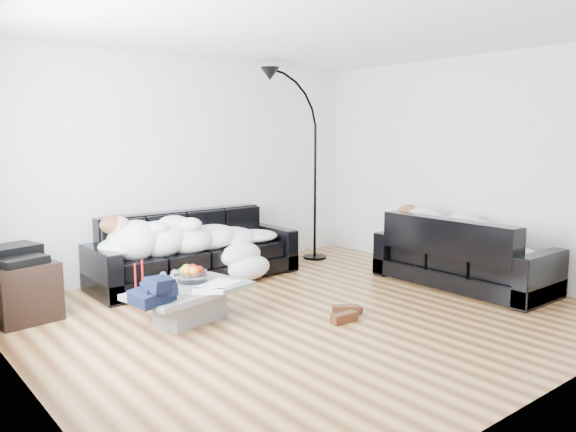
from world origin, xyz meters
TOP-DOWN VIEW (x-y plane):
  - ground at (0.00, 0.00)m, footprint 5.00×5.00m
  - wall_back at (0.00, 2.25)m, footprint 5.00×0.02m
  - wall_left at (-2.50, 0.00)m, footprint 0.02×4.50m
  - wall_right at (2.50, 0.00)m, footprint 0.02×4.50m
  - ceiling at (0.00, 0.00)m, footprint 5.00×5.00m
  - sofa_back at (-0.21, 1.73)m, footprint 2.41×0.83m
  - sofa_right at (2.00, -0.35)m, footprint 0.84×1.95m
  - sleeper_back at (-0.21, 1.68)m, footprint 2.04×0.70m
  - sleeper_right at (2.00, -0.35)m, footprint 0.71×1.67m
  - teal_cushion at (1.94, 0.26)m, footprint 0.42×0.38m
  - coffee_table at (-0.99, 0.49)m, footprint 1.18×0.84m
  - fruit_bowl at (-0.86, 0.67)m, footprint 0.32×0.32m
  - wine_glass_a at (-1.19, 0.61)m, footprint 0.07×0.07m
  - wine_glass_b at (-1.25, 0.48)m, footprint 0.09×0.09m
  - wine_glass_c at (-1.13, 0.49)m, footprint 0.09×0.09m
  - candle_left at (-1.41, 0.70)m, footprint 0.06×0.06m
  - candle_right at (-1.33, 0.72)m, footprint 0.06×0.06m
  - newspaper_a at (-0.70, 0.43)m, footprint 0.42×0.38m
  - newspaper_b at (-0.93, 0.27)m, footprint 0.34×0.31m
  - navy_jacket at (-1.40, 0.26)m, footprint 0.34×0.29m
  - shoes at (0.15, -0.34)m, footprint 0.50×0.41m
  - av_cabinet at (-2.17, 1.61)m, footprint 0.63×0.84m
  - stereo at (-2.17, 1.61)m, footprint 0.51×0.44m
  - floor_lamp at (1.65, 1.76)m, footprint 0.86×0.61m

SIDE VIEW (x-z plane):
  - ground at x=0.00m, z-range 0.00..0.00m
  - shoes at x=0.15m, z-range 0.00..0.10m
  - coffee_table at x=-0.99m, z-range 0.00..0.31m
  - av_cabinet at x=-2.17m, z-range 0.00..0.53m
  - newspaper_b at x=-0.93m, z-range 0.32..0.32m
  - newspaper_a at x=-0.70m, z-range 0.32..0.32m
  - wine_glass_a at x=-1.19m, z-range 0.31..0.47m
  - sofa_back at x=-0.21m, z-range 0.00..0.79m
  - sofa_right at x=2.00m, z-range 0.00..0.79m
  - fruit_bowl at x=-0.86m, z-range 0.31..0.49m
  - wine_glass_b at x=-1.25m, z-range 0.31..0.49m
  - wine_glass_c at x=-1.13m, z-range 0.31..0.50m
  - candle_left at x=-1.41m, z-range 0.31..0.56m
  - candle_right at x=-1.33m, z-range 0.31..0.58m
  - navy_jacket at x=-1.40m, z-range 0.39..0.56m
  - stereo at x=-2.17m, z-range 0.53..0.66m
  - sleeper_back at x=-0.21m, z-range 0.42..0.83m
  - sleeper_right at x=2.00m, z-range 0.42..0.83m
  - teal_cushion at x=1.94m, z-range 0.62..0.82m
  - floor_lamp at x=1.65m, z-range 0.00..2.20m
  - wall_back at x=0.00m, z-range 0.00..2.60m
  - wall_left at x=-2.50m, z-range 0.00..2.60m
  - wall_right at x=2.50m, z-range 0.00..2.60m
  - ceiling at x=0.00m, z-range 2.60..2.60m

